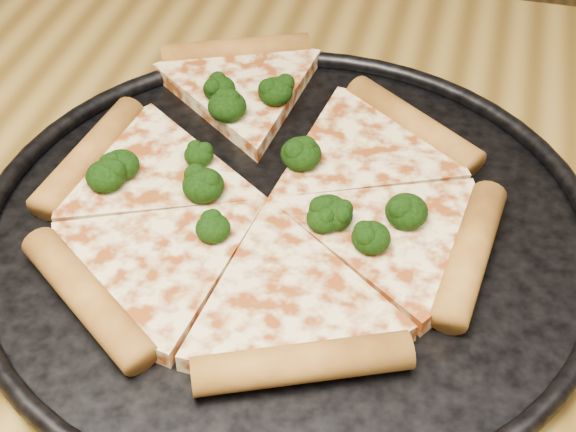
# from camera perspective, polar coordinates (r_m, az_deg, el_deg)

# --- Properties ---
(dining_table) EXTENTS (1.20, 0.90, 0.75)m
(dining_table) POSITION_cam_1_polar(r_m,az_deg,el_deg) (0.60, -6.65, -12.58)
(dining_table) COLOR olive
(dining_table) RESTS_ON ground
(pizza_pan) EXTENTS (0.41, 0.41, 0.02)m
(pizza_pan) POSITION_cam_1_polar(r_m,az_deg,el_deg) (0.57, -0.00, -0.60)
(pizza_pan) COLOR black
(pizza_pan) RESTS_ON dining_table
(pizza) EXTENTS (0.31, 0.37, 0.02)m
(pizza) POSITION_cam_1_polar(r_m,az_deg,el_deg) (0.58, -1.48, 1.58)
(pizza) COLOR #FFE09C
(pizza) RESTS_ON pizza_pan
(broccoli_florets) EXTENTS (0.23, 0.18, 0.02)m
(broccoli_florets) POSITION_cam_1_polar(r_m,az_deg,el_deg) (0.58, -2.06, 3.29)
(broccoli_florets) COLOR black
(broccoli_florets) RESTS_ON pizza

